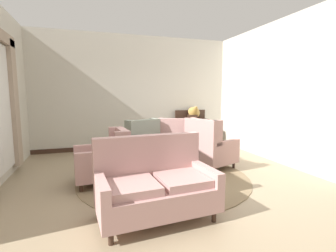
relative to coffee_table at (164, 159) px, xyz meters
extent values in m
plane|color=#9E896B|center=(0.00, -0.31, -0.37)|extent=(8.85, 8.85, 0.00)
cube|color=beige|center=(0.00, 2.85, 1.26)|extent=(5.88, 0.08, 3.25)
cube|color=beige|center=(2.86, 0.64, 1.26)|extent=(0.08, 4.42, 3.25)
cube|color=#382319|center=(0.00, 2.79, -0.31)|extent=(5.72, 0.03, 0.12)
cylinder|color=#847051|center=(0.00, -0.01, -0.36)|extent=(3.19, 3.19, 0.01)
cube|color=tan|center=(-2.75, 1.36, 1.02)|extent=(0.10, 0.32, 2.51)
cylinder|color=#382319|center=(0.00, 0.00, 0.07)|extent=(0.86, 0.86, 0.04)
cylinder|color=#382319|center=(0.00, 0.00, -0.14)|extent=(0.10, 0.10, 0.37)
cube|color=#382319|center=(0.22, 0.03, -0.33)|extent=(0.29, 0.10, 0.07)
cube|color=#382319|center=(-0.12, 0.18, -0.33)|extent=(0.20, 0.27, 0.07)
cube|color=#382319|center=(-0.10, -0.20, -0.33)|extent=(0.18, 0.28, 0.07)
cylinder|color=#384C93|center=(0.04, 0.00, 0.09)|extent=(0.11, 0.11, 0.02)
ellipsoid|color=#384C93|center=(0.04, 0.00, 0.20)|extent=(0.19, 0.19, 0.18)
cylinder|color=#384C93|center=(0.04, 0.00, 0.33)|extent=(0.07, 0.07, 0.09)
torus|color=#384C93|center=(0.04, 0.00, 0.38)|extent=(0.13, 0.13, 0.02)
cube|color=tan|center=(-0.55, -1.48, -0.08)|extent=(1.52, 0.91, 0.30)
cube|color=tan|center=(-0.57, -1.15, 0.37)|extent=(1.47, 0.25, 0.59)
cube|color=tan|center=(-0.86, -1.54, 0.12)|extent=(0.63, 0.65, 0.10)
cube|color=tan|center=(-0.22, -1.50, 0.12)|extent=(0.63, 0.65, 0.10)
cube|color=tan|center=(-1.22, -1.58, 0.16)|extent=(0.16, 0.71, 0.19)
cube|color=tan|center=(0.13, -1.48, 0.16)|extent=(0.16, 0.71, 0.19)
cylinder|color=#382319|center=(-1.15, -1.85, -0.30)|extent=(0.06, 0.06, 0.14)
cylinder|color=#382319|center=(0.11, -1.76, -0.30)|extent=(0.06, 0.06, 0.14)
cylinder|color=#382319|center=(-1.20, -1.20, -0.30)|extent=(0.06, 0.06, 0.14)
cylinder|color=#382319|center=(0.06, -1.11, -0.30)|extent=(0.06, 0.06, 0.14)
cube|color=gray|center=(-0.34, 1.15, -0.08)|extent=(1.05, 1.11, 0.30)
cube|color=gray|center=(-0.19, 0.81, 0.37)|extent=(0.76, 0.44, 0.60)
cube|color=gray|center=(0.08, 1.03, 0.45)|extent=(0.17, 0.22, 0.45)
cube|color=gray|center=(-0.54, 0.76, 0.45)|extent=(0.17, 0.22, 0.45)
cube|color=gray|center=(-0.05, 1.33, 0.19)|extent=(0.40, 0.75, 0.23)
cube|color=gray|center=(-0.67, 1.06, 0.19)|extent=(0.40, 0.75, 0.23)
cylinder|color=#382319|center=(-0.20, 1.60, -0.30)|extent=(0.06, 0.06, 0.14)
cylinder|color=#382319|center=(-0.76, 1.35, -0.30)|extent=(0.06, 0.06, 0.14)
cylinder|color=#382319|center=(0.08, 0.95, -0.30)|extent=(0.06, 0.06, 0.14)
cylinder|color=#382319|center=(-0.48, 0.70, -0.30)|extent=(0.06, 0.06, 0.14)
cube|color=tan|center=(-1.14, 0.04, -0.07)|extent=(0.95, 0.79, 0.32)
cube|color=tan|center=(-0.76, 0.07, 0.34)|extent=(0.19, 0.74, 0.50)
cube|color=tan|center=(-0.87, 0.38, 0.40)|extent=(0.21, 0.11, 0.38)
cube|color=tan|center=(-0.83, -0.26, 0.40)|extent=(0.21, 0.11, 0.38)
cube|color=tan|center=(-1.21, 0.35, 0.19)|extent=(0.80, 0.16, 0.20)
cube|color=tan|center=(-1.17, -0.28, 0.19)|extent=(0.80, 0.16, 0.20)
cylinder|color=#382319|center=(-1.53, 0.30, -0.30)|extent=(0.06, 0.06, 0.14)
cylinder|color=#382319|center=(-1.49, -0.27, -0.30)|extent=(0.06, 0.06, 0.14)
cylinder|color=#382319|center=(-0.79, 0.35, -0.30)|extent=(0.06, 0.06, 0.14)
cylinder|color=#382319|center=(-0.75, -0.22, -0.30)|extent=(0.06, 0.06, 0.14)
cube|color=tan|center=(0.69, 1.26, -0.08)|extent=(1.05, 1.07, 0.30)
cube|color=tan|center=(0.56, 0.94, 0.37)|extent=(0.78, 0.44, 0.58)
cube|color=tan|center=(0.91, 0.89, 0.44)|extent=(0.17, 0.22, 0.44)
cube|color=tan|center=(0.27, 1.16, 0.44)|extent=(0.17, 0.22, 0.44)
cube|color=tan|center=(1.03, 1.17, 0.19)|extent=(0.37, 0.70, 0.22)
cube|color=tan|center=(0.39, 1.44, 0.19)|extent=(0.37, 0.70, 0.22)
cylinder|color=#382319|center=(1.11, 1.44, -0.30)|extent=(0.06, 0.06, 0.14)
cylinder|color=#382319|center=(0.53, 1.69, -0.30)|extent=(0.06, 0.06, 0.14)
cylinder|color=#382319|center=(0.85, 0.83, -0.30)|extent=(0.06, 0.06, 0.14)
cylinder|color=#382319|center=(0.27, 1.08, -0.30)|extent=(0.06, 0.06, 0.14)
cube|color=tan|center=(1.16, 0.32, -0.09)|extent=(1.05, 1.07, 0.27)
cube|color=tan|center=(0.85, 0.21, 0.37)|extent=(0.41, 0.85, 0.66)
cube|color=tan|center=(1.05, -0.12, 0.45)|extent=(0.22, 0.16, 0.51)
cube|color=tan|center=(0.81, 0.59, 0.45)|extent=(0.22, 0.16, 0.51)
cube|color=tan|center=(1.33, -0.02, 0.16)|extent=(0.71, 0.33, 0.23)
cube|color=tan|center=(1.09, 0.69, 0.16)|extent=(0.71, 0.33, 0.23)
cylinder|color=#382319|center=(1.59, 0.10, -0.30)|extent=(0.06, 0.06, 0.14)
cylinder|color=#382319|center=(1.36, 0.75, -0.30)|extent=(0.06, 0.06, 0.14)
cylinder|color=#382319|center=(0.97, -0.11, -0.30)|extent=(0.06, 0.06, 0.14)
cylinder|color=#382319|center=(0.74, 0.54, -0.30)|extent=(0.06, 0.06, 0.14)
cylinder|color=#382319|center=(1.10, 1.25, 0.36)|extent=(0.51, 0.51, 0.03)
cylinder|color=#382319|center=(1.10, 1.25, -0.01)|extent=(0.07, 0.07, 0.71)
cylinder|color=#382319|center=(1.10, 1.25, -0.35)|extent=(0.33, 0.33, 0.04)
cube|color=#382319|center=(1.67, 2.55, 0.09)|extent=(0.99, 0.35, 0.72)
cube|color=#382319|center=(1.67, 2.71, 0.59)|extent=(0.99, 0.04, 0.27)
cube|color=#382319|center=(1.23, 2.42, -0.32)|extent=(0.06, 0.06, 0.10)
cube|color=#382319|center=(2.12, 2.42, -0.32)|extent=(0.06, 0.06, 0.10)
cube|color=#382319|center=(1.23, 2.68, -0.32)|extent=(0.06, 0.06, 0.10)
cube|color=#382319|center=(2.12, 2.68, -0.32)|extent=(0.06, 0.06, 0.10)
cube|color=#382319|center=(1.67, 2.53, 0.52)|extent=(0.24, 0.24, 0.14)
cone|color=#B28942|center=(1.73, 2.45, 0.76)|extent=(0.43, 0.53, 0.50)
camera|label=1|loc=(-1.32, -4.34, 1.21)|focal=26.38mm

